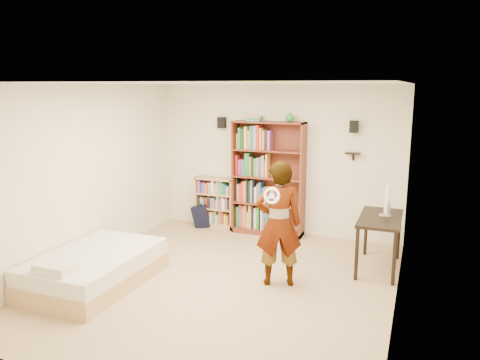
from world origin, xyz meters
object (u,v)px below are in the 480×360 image
Objects in this scene: tall_bookshelf at (268,179)px; daybed at (95,264)px; computer_desk at (379,243)px; low_bookshelf at (215,202)px; person at (279,224)px.

tall_bookshelf reaches higher than daybed.
computer_desk is at bearing -26.31° from tall_bookshelf.
tall_bookshelf is 2.15× the size of low_bookshelf.
tall_bookshelf reaches higher than person.
tall_bookshelf reaches higher than computer_desk.
computer_desk is (2.05, -1.01, -0.63)m from tall_bookshelf.
computer_desk is 0.68× the size of person.
computer_desk reaches higher than daybed.
low_bookshelf reaches higher than computer_desk.
person is at bearing -139.21° from computer_desk.
tall_bookshelf is at bearing 153.69° from computer_desk.
computer_desk is 4.07m from daybed.
daybed is (-1.51, -2.98, -0.75)m from tall_bookshelf.
low_bookshelf is 0.56× the size of person.
tall_bookshelf reaches higher than low_bookshelf.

